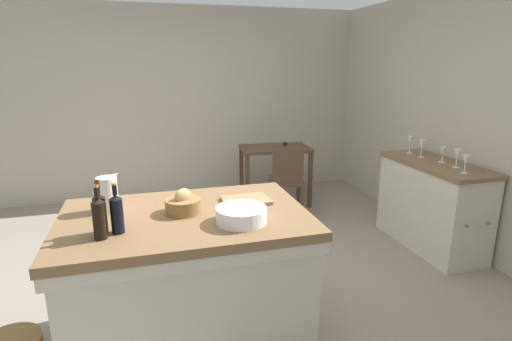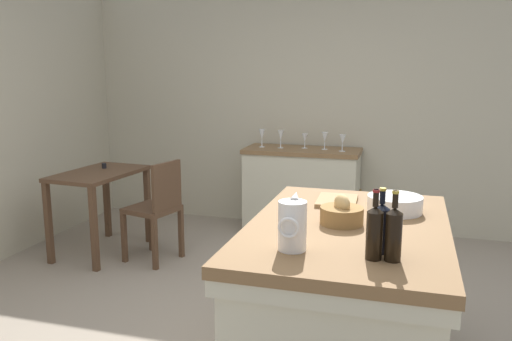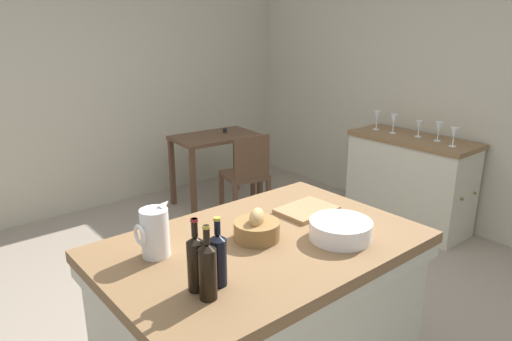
{
  "view_description": "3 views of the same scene",
  "coord_description": "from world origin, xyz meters",
  "px_view_note": "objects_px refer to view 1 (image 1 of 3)",
  "views": [
    {
      "loc": [
        -0.51,
        -3.12,
        1.85
      ],
      "look_at": [
        0.37,
        0.01,
        0.97
      ],
      "focal_mm": 28.07,
      "sensor_mm": 36.0,
      "label": 1
    },
    {
      "loc": [
        -3.02,
        -0.96,
        1.73
      ],
      "look_at": [
        0.46,
        0.07,
        1.01
      ],
      "focal_mm": 36.95,
      "sensor_mm": 36.0,
      "label": 2
    },
    {
      "loc": [
        -1.66,
        -2.26,
        1.94
      ],
      "look_at": [
        0.34,
        0.15,
        0.94
      ],
      "focal_mm": 32.67,
      "sensor_mm": 36.0,
      "label": 3
    }
  ],
  "objects_px": {
    "side_cabinet": "(432,204)",
    "island_table": "(188,272)",
    "wine_glass_middle": "(443,152)",
    "wooden_chair": "(287,180)",
    "bread_basket": "(183,204)",
    "wine_glass_far_left": "(466,161)",
    "cutting_board": "(246,200)",
    "wine_glass_left": "(458,155)",
    "wash_bowl": "(241,215)",
    "writing_desk": "(275,157)",
    "wine_glass_far_right": "(410,141)",
    "pitcher": "(107,194)",
    "wine_bottle_amber": "(100,212)",
    "wine_bottle_dark": "(117,213)",
    "wine_glass_right": "(422,145)",
    "wine_bottle_green": "(99,217)"
  },
  "relations": [
    {
      "from": "island_table",
      "to": "side_cabinet",
      "type": "relative_size",
      "value": 1.31
    },
    {
      "from": "wine_glass_left",
      "to": "wine_glass_right",
      "type": "xyz_separation_m",
      "value": [
        -0.04,
        0.45,
        0.01
      ]
    },
    {
      "from": "wooden_chair",
      "to": "wine_bottle_amber",
      "type": "height_order",
      "value": "wine_bottle_amber"
    },
    {
      "from": "wine_glass_left",
      "to": "writing_desk",
      "type": "bearing_deg",
      "value": 121.19
    },
    {
      "from": "wine_glass_left",
      "to": "wine_glass_far_left",
      "type": "bearing_deg",
      "value": -112.89
    },
    {
      "from": "bread_basket",
      "to": "wine_bottle_green",
      "type": "relative_size",
      "value": 0.74
    },
    {
      "from": "island_table",
      "to": "side_cabinet",
      "type": "distance_m",
      "value": 2.67
    },
    {
      "from": "wine_bottle_dark",
      "to": "wine_glass_far_right",
      "type": "relative_size",
      "value": 1.58
    },
    {
      "from": "wine_glass_left",
      "to": "island_table",
      "type": "bearing_deg",
      "value": -168.09
    },
    {
      "from": "wine_glass_middle",
      "to": "wooden_chair",
      "type": "bearing_deg",
      "value": 138.58
    },
    {
      "from": "pitcher",
      "to": "wine_glass_far_left",
      "type": "bearing_deg",
      "value": 2.97
    },
    {
      "from": "island_table",
      "to": "wine_glass_middle",
      "type": "bearing_deg",
      "value": 16.18
    },
    {
      "from": "bread_basket",
      "to": "wine_glass_far_left",
      "type": "height_order",
      "value": "bread_basket"
    },
    {
      "from": "wine_glass_far_right",
      "to": "wine_bottle_green",
      "type": "bearing_deg",
      "value": -154.52
    },
    {
      "from": "side_cabinet",
      "to": "wine_glass_far_left",
      "type": "xyz_separation_m",
      "value": [
        -0.05,
        -0.42,
        0.56
      ]
    },
    {
      "from": "wash_bowl",
      "to": "bread_basket",
      "type": "bearing_deg",
      "value": 140.96
    },
    {
      "from": "bread_basket",
      "to": "wine_bottle_amber",
      "type": "bearing_deg",
      "value": -157.38
    },
    {
      "from": "pitcher",
      "to": "wash_bowl",
      "type": "xyz_separation_m",
      "value": [
        0.79,
        -0.43,
        -0.07
      ]
    },
    {
      "from": "wine_glass_middle",
      "to": "cutting_board",
      "type": "bearing_deg",
      "value": -163.67
    },
    {
      "from": "wine_glass_middle",
      "to": "wine_glass_right",
      "type": "xyz_separation_m",
      "value": [
        -0.06,
        0.24,
        0.02
      ]
    },
    {
      "from": "wine_bottle_dark",
      "to": "wine_bottle_amber",
      "type": "distance_m",
      "value": 0.09
    },
    {
      "from": "wooden_chair",
      "to": "wine_glass_left",
      "type": "xyz_separation_m",
      "value": [
        1.21,
        -1.3,
        0.52
      ]
    },
    {
      "from": "side_cabinet",
      "to": "wine_bottle_dark",
      "type": "xyz_separation_m",
      "value": [
        -2.96,
        -0.96,
        0.58
      ]
    },
    {
      "from": "wine_bottle_amber",
      "to": "writing_desk",
      "type": "bearing_deg",
      "value": 53.77
    },
    {
      "from": "wine_glass_middle",
      "to": "wine_glass_far_right",
      "type": "xyz_separation_m",
      "value": [
        -0.05,
        0.45,
        0.03
      ]
    },
    {
      "from": "pitcher",
      "to": "wine_glass_left",
      "type": "bearing_deg",
      "value": 6.42
    },
    {
      "from": "wooden_chair",
      "to": "wine_glass_far_left",
      "type": "xyz_separation_m",
      "value": [
        1.13,
        -1.49,
        0.51
      ]
    },
    {
      "from": "wine_glass_right",
      "to": "cutting_board",
      "type": "bearing_deg",
      "value": -157.4
    },
    {
      "from": "cutting_board",
      "to": "wash_bowl",
      "type": "bearing_deg",
      "value": -108.62
    },
    {
      "from": "side_cabinet",
      "to": "island_table",
      "type": "bearing_deg",
      "value": -163.23
    },
    {
      "from": "island_table",
      "to": "side_cabinet",
      "type": "bearing_deg",
      "value": 16.77
    },
    {
      "from": "bread_basket",
      "to": "wine_glass_far_right",
      "type": "bearing_deg",
      "value": 24.52
    },
    {
      "from": "wooden_chair",
      "to": "wash_bowl",
      "type": "distance_m",
      "value": 2.36
    },
    {
      "from": "bread_basket",
      "to": "wine_glass_right",
      "type": "xyz_separation_m",
      "value": [
        2.55,
        0.96,
        0.06
      ]
    },
    {
      "from": "wine_glass_right",
      "to": "wine_glass_middle",
      "type": "bearing_deg",
      "value": -76.91
    },
    {
      "from": "side_cabinet",
      "to": "wine_glass_left",
      "type": "bearing_deg",
      "value": -83.46
    },
    {
      "from": "side_cabinet",
      "to": "wash_bowl",
      "type": "height_order",
      "value": "wash_bowl"
    },
    {
      "from": "pitcher",
      "to": "wash_bowl",
      "type": "bearing_deg",
      "value": -28.31
    },
    {
      "from": "wooden_chair",
      "to": "wine_glass_far_right",
      "type": "distance_m",
      "value": 1.44
    },
    {
      "from": "pitcher",
      "to": "wine_glass_left",
      "type": "relative_size",
      "value": 1.52
    },
    {
      "from": "cutting_board",
      "to": "wine_glass_left",
      "type": "xyz_separation_m",
      "value": [
        2.15,
        0.43,
        0.1
      ]
    },
    {
      "from": "writing_desk",
      "to": "wooden_chair",
      "type": "relative_size",
      "value": 1.03
    },
    {
      "from": "wine_bottle_amber",
      "to": "wine_glass_middle",
      "type": "xyz_separation_m",
      "value": [
        3.09,
        0.92,
        -0.03
      ]
    },
    {
      "from": "writing_desk",
      "to": "wine_glass_far_right",
      "type": "height_order",
      "value": "wine_glass_far_right"
    },
    {
      "from": "wine_glass_left",
      "to": "wine_glass_far_right",
      "type": "bearing_deg",
      "value": 92.52
    },
    {
      "from": "wine_bottle_green",
      "to": "wine_glass_right",
      "type": "bearing_deg",
      "value": 22.31
    },
    {
      "from": "writing_desk",
      "to": "wine_glass_far_left",
      "type": "distance_m",
      "value": 2.39
    },
    {
      "from": "bread_basket",
      "to": "wine_glass_far_right",
      "type": "xyz_separation_m",
      "value": [
        2.56,
        1.17,
        0.07
      ]
    },
    {
      "from": "wine_bottle_dark",
      "to": "island_table",
      "type": "bearing_deg",
      "value": 25.38
    },
    {
      "from": "cutting_board",
      "to": "wine_glass_far_left",
      "type": "xyz_separation_m",
      "value": [
        2.07,
        0.24,
        0.1
      ]
    }
  ]
}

